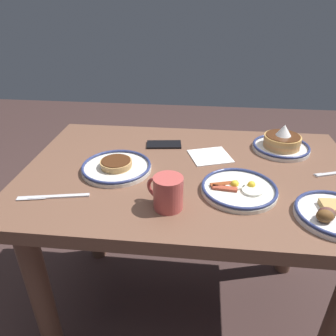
% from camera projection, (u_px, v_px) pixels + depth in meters
% --- Properties ---
extents(ground_plane, '(6.00, 6.00, 0.00)m').
position_uv_depth(ground_plane, '(185.00, 306.00, 1.54)').
color(ground_plane, '#3E2B28').
extents(dining_table, '(1.22, 0.79, 0.75)m').
position_uv_depth(dining_table, '(189.00, 198.00, 1.24)').
color(dining_table, brown).
rests_on(dining_table, ground_plane).
extents(plate_near_main, '(0.23, 0.23, 0.11)m').
position_uv_depth(plate_near_main, '(282.00, 143.00, 1.31)').
color(plate_near_main, silver).
rests_on(plate_near_main, dining_table).
extents(plate_center_pancakes, '(0.25, 0.25, 0.04)m').
position_uv_depth(plate_center_pancakes, '(239.00, 189.00, 1.04)').
color(plate_center_pancakes, silver).
rests_on(plate_center_pancakes, dining_table).
extents(plate_far_companion, '(0.25, 0.25, 0.04)m').
position_uv_depth(plate_far_companion, '(116.00, 167.00, 1.17)').
color(plate_far_companion, silver).
rests_on(plate_far_companion, dining_table).
extents(plate_far_side, '(0.23, 0.23, 0.05)m').
position_uv_depth(plate_far_side, '(334.00, 214.00, 0.92)').
color(plate_far_side, white).
rests_on(plate_far_side, dining_table).
extents(coffee_mug, '(0.12, 0.09, 0.10)m').
position_uv_depth(coffee_mug, '(167.00, 192.00, 0.95)').
color(coffee_mug, '#BF4C47').
rests_on(coffee_mug, dining_table).
extents(cell_phone, '(0.15, 0.09, 0.01)m').
position_uv_depth(cell_phone, '(164.00, 145.00, 1.36)').
color(cell_phone, black).
rests_on(cell_phone, dining_table).
extents(paper_napkin, '(0.19, 0.18, 0.00)m').
position_uv_depth(paper_napkin, '(210.00, 156.00, 1.27)').
color(paper_napkin, white).
rests_on(paper_napkin, dining_table).
extents(butter_knife, '(0.22, 0.06, 0.01)m').
position_uv_depth(butter_knife, '(53.00, 197.00, 1.02)').
color(butter_knife, silver).
rests_on(butter_knife, dining_table).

